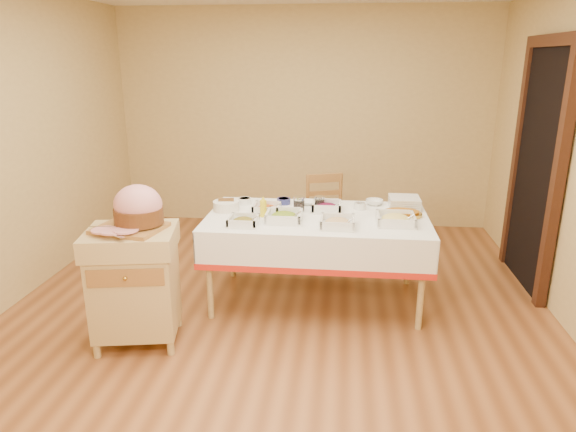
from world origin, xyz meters
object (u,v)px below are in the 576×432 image
(dining_chair, at_px, (328,219))
(plate_stack, at_px, (404,202))
(preserve_jar_left, at_px, (299,204))
(bread_basket, at_px, (226,206))
(ham_on_board, at_px, (137,210))
(dining_table, at_px, (317,234))
(butcher_cart, at_px, (135,280))
(preserve_jar_right, at_px, (319,203))
(brass_platter, at_px, (401,213))
(mustard_bottle, at_px, (263,208))

(dining_chair, relative_size, plate_stack, 3.48)
(preserve_jar_left, relative_size, bread_basket, 0.57)
(ham_on_board, bearing_deg, plate_stack, 29.93)
(dining_table, distance_m, plate_stack, 0.84)
(preserve_jar_left, bearing_deg, dining_table, -38.27)
(preserve_jar_left, bearing_deg, butcher_cart, -138.95)
(butcher_cart, xyz_separation_m, bread_basket, (0.47, 0.90, 0.31))
(dining_table, relative_size, preserve_jar_right, 16.31)
(dining_table, relative_size, dining_chair, 2.02)
(preserve_jar_right, distance_m, brass_platter, 0.70)
(butcher_cart, bearing_deg, preserve_jar_left, 41.05)
(plate_stack, relative_size, brass_platter, 0.77)
(preserve_jar_right, bearing_deg, dining_chair, 84.91)
(butcher_cart, relative_size, ham_on_board, 1.82)
(butcher_cart, bearing_deg, dining_table, 33.28)
(preserve_jar_left, bearing_deg, bread_basket, -175.36)
(preserve_jar_left, height_order, preserve_jar_right, preserve_jar_left)
(plate_stack, height_order, brass_platter, plate_stack)
(bread_basket, height_order, brass_platter, bread_basket)
(brass_platter, bearing_deg, preserve_jar_left, 176.62)
(preserve_jar_left, bearing_deg, dining_chair, 72.50)
(preserve_jar_right, bearing_deg, dining_table, -92.17)
(dining_table, relative_size, preserve_jar_left, 14.30)
(preserve_jar_left, xyz_separation_m, plate_stack, (0.90, 0.21, -0.01))
(plate_stack, bearing_deg, bread_basket, -170.43)
(dining_table, distance_m, brass_platter, 0.72)
(preserve_jar_right, distance_m, mustard_bottle, 0.53)
(ham_on_board, height_order, plate_stack, ham_on_board)
(brass_platter, bearing_deg, bread_basket, 180.00)
(butcher_cart, bearing_deg, plate_stack, 30.14)
(bread_basket, height_order, plate_stack, bread_basket)
(butcher_cart, xyz_separation_m, dining_chair, (1.32, 1.67, -0.03))
(ham_on_board, distance_m, brass_platter, 2.10)
(preserve_jar_left, relative_size, preserve_jar_right, 1.14)
(dining_chair, distance_m, mustard_bottle, 1.11)
(butcher_cart, relative_size, preserve_jar_left, 6.80)
(preserve_jar_left, relative_size, brass_platter, 0.38)
(dining_table, xyz_separation_m, brass_platter, (0.69, 0.08, 0.18))
(bread_basket, bearing_deg, plate_stack, 9.57)
(dining_chair, xyz_separation_m, preserve_jar_right, (-0.06, -0.64, 0.35))
(preserve_jar_right, height_order, brass_platter, preserve_jar_right)
(ham_on_board, relative_size, brass_platter, 1.40)
(ham_on_board, bearing_deg, dining_table, 33.08)
(preserve_jar_right, height_order, plate_stack, preserve_jar_right)
(dining_chair, bearing_deg, bread_basket, -137.71)
(butcher_cart, bearing_deg, preserve_jar_right, 39.28)
(butcher_cart, bearing_deg, brass_platter, 24.85)
(butcher_cart, relative_size, bread_basket, 3.87)
(bread_basket, relative_size, brass_platter, 0.66)
(butcher_cart, relative_size, dining_chair, 0.96)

